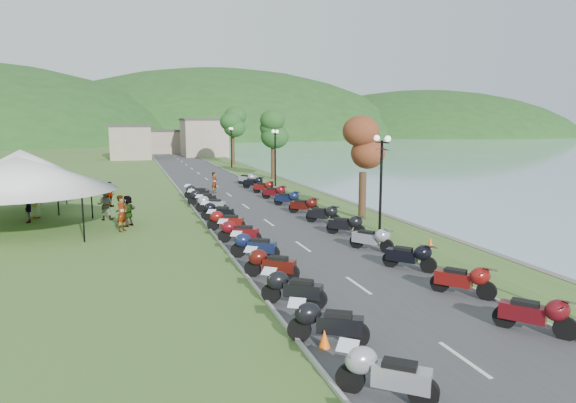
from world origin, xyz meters
TOP-DOWN VIEW (x-y plane):
  - road at (0.00, 40.00)m, footprint 7.00×120.00m
  - hills_backdrop at (0.00, 200.00)m, footprint 360.00×120.00m
  - far_building at (-2.00, 85.00)m, footprint 18.00×16.00m
  - moto_row_left at (-2.72, 13.12)m, footprint 2.60×40.15m
  - moto_row_right at (2.78, 22.37)m, footprint 2.60×37.58m
  - vendor_tent_main at (-13.00, 23.33)m, footprint 6.50×6.50m
  - vendor_tent_side at (-14.11, 30.51)m, footprint 4.61×4.61m
  - tree_lakeside at (5.62, 21.45)m, footprint 2.30×2.30m
  - pedestrian_a at (-8.00, 22.07)m, footprint 0.80×0.87m
  - pedestrian_b at (-8.97, 25.74)m, footprint 0.95×0.61m
  - pedestrian_c at (-13.22, 26.19)m, footprint 0.71×1.28m
  - traffic_cone_near at (-3.00, 5.64)m, footprint 0.32×0.32m

SIDE VIEW (x-z plane):
  - hills_backdrop at x=0.00m, z-range -38.00..38.00m
  - pedestrian_a at x=-8.00m, z-range -0.97..0.97m
  - pedestrian_b at x=-8.97m, z-range -0.92..0.92m
  - pedestrian_c at x=-13.22m, z-range -0.94..0.94m
  - road at x=0.00m, z-range 0.00..0.02m
  - traffic_cone_near at x=-3.00m, z-range 0.00..0.50m
  - moto_row_left at x=-2.72m, z-range 0.00..1.10m
  - moto_row_right at x=2.78m, z-range 0.00..1.10m
  - vendor_tent_main at x=-13.00m, z-range 0.00..4.00m
  - vendor_tent_side at x=-14.11m, z-range 0.00..4.00m
  - far_building at x=-2.00m, z-range 0.00..5.00m
  - tree_lakeside at x=5.62m, z-range 0.00..6.39m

